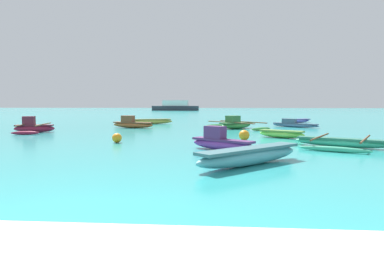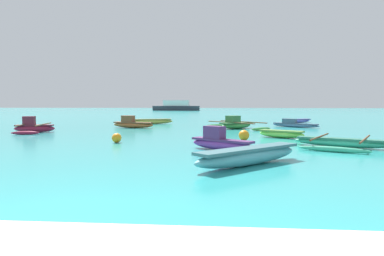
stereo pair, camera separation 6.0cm
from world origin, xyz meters
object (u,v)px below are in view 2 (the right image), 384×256
at_px(mooring_buoy_0, 244,135).
at_px(distant_ferry, 176,106).
at_px(moored_boat_4, 132,124).
at_px(moored_boat_6, 297,121).
at_px(moored_boat_7, 150,121).
at_px(moored_boat_2, 220,142).
at_px(moored_boat_8, 236,124).
at_px(moored_boat_0, 34,127).
at_px(mooring_buoy_1, 117,138).
at_px(moored_boat_1, 281,134).
at_px(moored_boat_3, 342,142).
at_px(moored_boat_5, 294,124).
at_px(moored_boat_9, 249,155).

height_order(mooring_buoy_0, distant_ferry, distant_ferry).
xyz_separation_m(moored_boat_4, moored_boat_6, (12.95, 7.41, -0.11)).
relative_size(moored_boat_7, distant_ferry, 0.34).
height_order(moored_boat_2, moored_boat_6, moored_boat_2).
height_order(moored_boat_6, moored_boat_7, moored_boat_7).
xyz_separation_m(moored_boat_8, mooring_buoy_0, (0.01, -7.42, -0.05)).
xyz_separation_m(moored_boat_4, mooring_buoy_0, (7.19, -7.56, -0.06)).
bearing_deg(moored_boat_0, moored_boat_7, 46.22).
bearing_deg(mooring_buoy_1, moored_boat_1, 19.71).
bearing_deg(moored_boat_4, moored_boat_3, -24.84).
distance_m(moored_boat_5, moored_boat_8, 4.57).
bearing_deg(moored_boat_5, distant_ferry, 142.11).
bearing_deg(moored_boat_8, moored_boat_7, 102.65).
xyz_separation_m(moored_boat_1, moored_boat_7, (-8.73, 10.42, 0.03)).
height_order(moored_boat_2, mooring_buoy_1, moored_boat_2).
bearing_deg(moored_boat_4, moored_boat_5, 24.61).
distance_m(moored_boat_1, moored_boat_4, 11.03).
bearing_deg(mooring_buoy_0, mooring_buoy_1, -166.69).
relative_size(moored_boat_3, distant_ferry, 0.39).
distance_m(moored_boat_4, distant_ferry, 56.66).
xyz_separation_m(moored_boat_3, moored_boat_9, (-3.95, -4.21, 0.09)).
xyz_separation_m(moored_boat_9, mooring_buoy_1, (-5.29, 4.97, -0.06)).
height_order(moored_boat_1, mooring_buoy_0, mooring_buoy_0).
bearing_deg(moored_boat_9, moored_boat_8, 44.63).
xyz_separation_m(moored_boat_7, mooring_buoy_1, (1.20, -13.12, -0.03)).
xyz_separation_m(moored_boat_3, mooring_buoy_0, (-3.65, 2.08, 0.06)).
height_order(moored_boat_8, mooring_buoy_0, moored_boat_8).
xyz_separation_m(moored_boat_2, moored_boat_6, (6.86, 18.36, -0.12)).
height_order(moored_boat_2, moored_boat_4, moored_boat_2).
xyz_separation_m(moored_boat_7, moored_boat_8, (6.77, -4.37, 0.06)).
bearing_deg(mooring_buoy_0, moored_boat_8, 90.09).
xyz_separation_m(moored_boat_5, moored_boat_6, (1.53, 5.85, -0.02)).
bearing_deg(moored_boat_1, distant_ferry, 134.87).
bearing_deg(distant_ferry, mooring_buoy_1, -85.10).
height_order(moored_boat_7, distant_ferry, distant_ferry).
height_order(moored_boat_4, moored_boat_7, moored_boat_4).
bearing_deg(moored_boat_2, mooring_buoy_0, 109.51).
relative_size(moored_boat_7, moored_boat_8, 0.83).
distance_m(moored_boat_5, moored_boat_7, 11.34).
xyz_separation_m(moored_boat_1, moored_boat_5, (2.29, 7.75, 0.00)).
xyz_separation_m(moored_boat_3, moored_boat_8, (-3.66, 9.51, 0.11)).
height_order(moored_boat_2, mooring_buoy_0, moored_boat_2).
distance_m(moored_boat_3, moored_boat_9, 5.77).
bearing_deg(moored_boat_9, moored_boat_3, 2.69).
height_order(moored_boat_9, mooring_buoy_0, moored_boat_9).
bearing_deg(moored_boat_4, moored_boat_9, -46.73).
bearing_deg(mooring_buoy_1, moored_boat_7, 95.21).
relative_size(moored_boat_0, moored_boat_2, 1.39).
height_order(moored_boat_6, moored_boat_9, moored_boat_9).
bearing_deg(moored_boat_9, mooring_buoy_1, 92.62).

